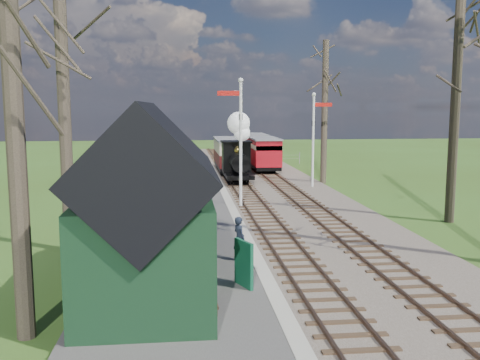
# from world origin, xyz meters

# --- Properties ---
(distant_hills) EXTENTS (114.40, 48.00, 22.02)m
(distant_hills) POSITION_xyz_m (1.40, 64.38, -16.21)
(distant_hills) COLOR #385B23
(distant_hills) RESTS_ON ground
(ballast_bed) EXTENTS (8.00, 60.00, 0.10)m
(ballast_bed) POSITION_xyz_m (1.30, 22.00, 0.05)
(ballast_bed) COLOR brown
(ballast_bed) RESTS_ON ground
(track_near) EXTENTS (1.60, 60.00, 0.15)m
(track_near) POSITION_xyz_m (0.00, 22.00, 0.10)
(track_near) COLOR brown
(track_near) RESTS_ON ground
(track_far) EXTENTS (1.60, 60.00, 0.15)m
(track_far) POSITION_xyz_m (2.60, 22.00, 0.10)
(track_far) COLOR brown
(track_far) RESTS_ON ground
(platform) EXTENTS (5.00, 44.00, 0.20)m
(platform) POSITION_xyz_m (-3.50, 14.00, 0.10)
(platform) COLOR #474442
(platform) RESTS_ON ground
(coping_strip) EXTENTS (0.40, 44.00, 0.21)m
(coping_strip) POSITION_xyz_m (-1.20, 14.00, 0.10)
(coping_strip) COLOR #B2AD9E
(coping_strip) RESTS_ON ground
(station_shed) EXTENTS (3.25, 6.30, 4.78)m
(station_shed) POSITION_xyz_m (-4.30, 4.00, 2.27)
(station_shed) COLOR black
(station_shed) RESTS_ON platform
(semaphore_near) EXTENTS (1.22, 0.24, 6.22)m
(semaphore_near) POSITION_xyz_m (-0.77, 16.00, 3.62)
(semaphore_near) COLOR silver
(semaphore_near) RESTS_ON ground
(semaphore_far) EXTENTS (1.22, 0.24, 5.72)m
(semaphore_far) POSITION_xyz_m (4.37, 22.00, 3.35)
(semaphore_far) COLOR silver
(semaphore_far) RESTS_ON ground
(bare_trees) EXTENTS (15.51, 22.39, 12.00)m
(bare_trees) POSITION_xyz_m (1.33, 10.10, 5.21)
(bare_trees) COLOR #382D23
(bare_trees) RESTS_ON ground
(fence_line) EXTENTS (12.60, 0.08, 1.00)m
(fence_line) POSITION_xyz_m (0.30, 36.00, 0.55)
(fence_line) COLOR slate
(fence_line) RESTS_ON ground
(locomotive) EXTENTS (1.75, 4.09, 4.38)m
(locomotive) POSITION_xyz_m (-0.01, 24.08, 2.03)
(locomotive) COLOR black
(locomotive) RESTS_ON ground
(coach) EXTENTS (2.05, 7.01, 2.15)m
(coach) POSITION_xyz_m (0.00, 30.15, 1.49)
(coach) COLOR black
(coach) RESTS_ON ground
(red_carriage_a) EXTENTS (1.98, 4.89, 2.08)m
(red_carriage_a) POSITION_xyz_m (2.60, 30.11, 1.44)
(red_carriage_a) COLOR black
(red_carriage_a) RESTS_ON ground
(red_carriage_b) EXTENTS (1.98, 4.89, 2.08)m
(red_carriage_b) POSITION_xyz_m (2.60, 35.61, 1.44)
(red_carriage_b) COLOR black
(red_carriage_b) RESTS_ON ground
(sign_board) EXTENTS (0.42, 0.80, 1.23)m
(sign_board) POSITION_xyz_m (-1.90, 4.19, 0.81)
(sign_board) COLOR #0F472E
(sign_board) RESTS_ON platform
(bench) EXTENTS (0.45, 1.34, 0.76)m
(bench) POSITION_xyz_m (-3.01, 2.78, 0.55)
(bench) COLOR #422617
(bench) RESTS_ON platform
(person) EXTENTS (0.50, 0.59, 1.36)m
(person) POSITION_xyz_m (-1.77, 6.60, 0.88)
(person) COLOR black
(person) RESTS_ON platform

